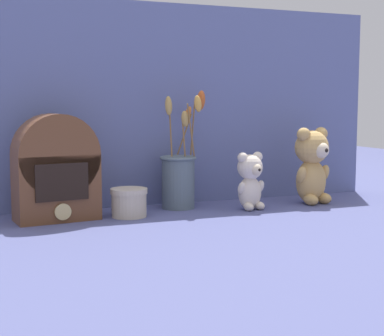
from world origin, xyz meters
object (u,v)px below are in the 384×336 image
flower_vase (179,175)px  vintage_radio (56,170)px  teddy_bear_large (312,164)px  decorative_tin_tall (129,202)px  teddy_bear_medium (250,180)px

flower_vase → vintage_radio: bearing=-172.4°
teddy_bear_large → decorative_tin_tall: (-0.57, -0.00, -0.08)m
vintage_radio → decorative_tin_tall: 0.21m
teddy_bear_medium → vintage_radio: vintage_radio is taller
teddy_bear_large → decorative_tin_tall: bearing=-179.7°
vintage_radio → decorative_tin_tall: (0.19, -0.03, -0.09)m
teddy_bear_medium → flower_vase: bearing=152.3°
teddy_bear_medium → flower_vase: (-0.18, 0.09, 0.01)m
teddy_bear_large → teddy_bear_medium: bearing=-173.7°
teddy_bear_large → decorative_tin_tall: teddy_bear_large is taller
teddy_bear_large → teddy_bear_medium: teddy_bear_large is taller
teddy_bear_medium → decorative_tin_tall: size_ratio=1.66×
vintage_radio → teddy_bear_medium: bearing=-5.1°
flower_vase → decorative_tin_tall: bearing=-156.6°
teddy_bear_large → flower_vase: size_ratio=0.67×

